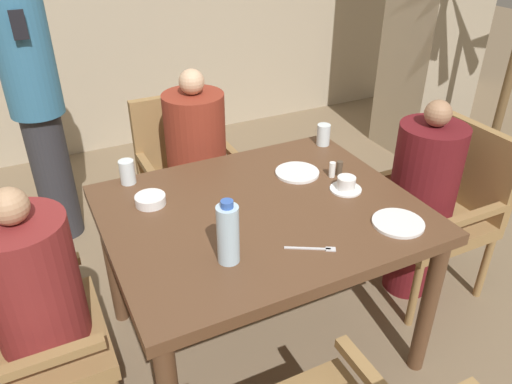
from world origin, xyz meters
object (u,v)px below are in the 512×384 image
at_px(chair_left_side, 3,339).
at_px(bowl_small, 150,200).
at_px(teacup_with_saucer, 346,185).
at_px(water_bottle, 228,234).
at_px(glass_tall_near, 127,172).
at_px(plate_main_right, 398,223).
at_px(standing_host, 34,93).
at_px(plate_main_left, 297,173).
at_px(diner_in_left_chair, 41,314).
at_px(diner_in_right_chair, 421,200).
at_px(chair_far_side, 190,170).
at_px(diner_in_far_chair, 197,167).
at_px(glass_tall_mid, 323,135).
at_px(chair_right_side, 440,203).

xyz_separation_m(chair_left_side, bowl_small, (0.63, 0.23, 0.28)).
bearing_deg(teacup_with_saucer, water_bottle, -161.25).
bearing_deg(glass_tall_near, chair_left_side, -142.99).
bearing_deg(teacup_with_saucer, plate_main_right, -84.51).
xyz_separation_m(standing_host, plate_main_left, (0.99, -1.17, -0.16)).
height_order(diner_in_left_chair, plate_main_right, diner_in_left_chair).
distance_m(chair_left_side, water_bottle, 0.90).
bearing_deg(water_bottle, glass_tall_near, 104.44).
distance_m(chair_left_side, plate_main_right, 1.52).
bearing_deg(chair_left_side, glass_tall_near, 37.01).
xyz_separation_m(standing_host, bowl_small, (0.31, -1.13, -0.15)).
relative_size(plate_main_right, bowl_small, 1.59).
bearing_deg(diner_in_right_chair, diner_in_left_chair, 180.00).
distance_m(diner_in_left_chair, chair_far_side, 1.28).
distance_m(plate_main_left, water_bottle, 0.70).
distance_m(diner_in_far_chair, plate_main_right, 1.21).
bearing_deg(plate_main_right, water_bottle, 172.59).
distance_m(diner_in_far_chair, diner_in_right_chair, 1.18).
bearing_deg(diner_in_right_chair, plate_main_right, -144.09).
relative_size(diner_in_left_chair, glass_tall_mid, 9.94).
relative_size(chair_right_side, bowl_small, 7.06).
relative_size(chair_left_side, diner_in_right_chair, 0.83).
height_order(chair_left_side, glass_tall_mid, chair_left_side).
bearing_deg(chair_far_side, chair_right_side, -41.61).
height_order(chair_far_side, glass_tall_mid, chair_far_side).
bearing_deg(diner_in_left_chair, chair_left_side, -180.00).
xyz_separation_m(diner_in_left_chair, glass_tall_near, (0.46, 0.45, 0.26)).
xyz_separation_m(diner_in_left_chair, bowl_small, (0.49, 0.23, 0.22)).
bearing_deg(water_bottle, diner_in_left_chair, 158.54).
distance_m(plate_main_left, bowl_small, 0.68).
bearing_deg(diner_in_left_chair, standing_host, 82.50).
bearing_deg(diner_in_right_chair, chair_left_side, -180.00).
xyz_separation_m(water_bottle, glass_tall_mid, (0.81, 0.65, -0.06)).
height_order(bowl_small, glass_tall_mid, glass_tall_mid).
xyz_separation_m(diner_in_left_chair, teacup_with_saucer, (1.28, -0.03, 0.23)).
xyz_separation_m(chair_far_side, chair_right_side, (1.03, -0.92, 0.00)).
bearing_deg(diner_in_far_chair, plate_main_right, -69.18).
distance_m(plate_main_right, glass_tall_mid, 0.76).
height_order(diner_in_right_chair, plate_main_left, diner_in_right_chair).
xyz_separation_m(plate_main_left, bowl_small, (-0.68, 0.04, 0.01)).
height_order(standing_host, plate_main_left, standing_host).
bearing_deg(chair_left_side, plate_main_left, 8.26).
bearing_deg(teacup_with_saucer, diner_in_left_chair, 178.66).
height_order(chair_far_side, bowl_small, chair_far_side).
bearing_deg(chair_right_side, bowl_small, 170.76).
bearing_deg(diner_in_right_chair, plate_main_left, 162.69).
bearing_deg(plate_main_left, chair_far_side, 111.08).
height_order(diner_in_far_chair, teacup_with_saucer, diner_in_far_chair).
relative_size(chair_left_side, glass_tall_mid, 8.24).
xyz_separation_m(standing_host, teacup_with_saucer, (1.10, -1.39, -0.14)).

